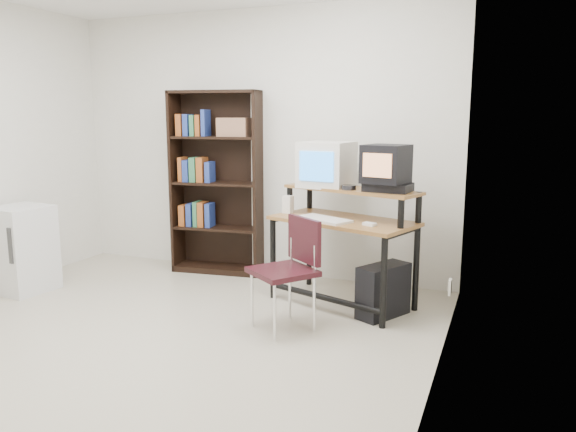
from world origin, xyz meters
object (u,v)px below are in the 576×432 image
at_px(crt_tv, 386,164).
at_px(bookshelf, 217,181).
at_px(crt_monitor, 327,165).
at_px(school_chair, 291,262).
at_px(mini_fridge, 22,249).
at_px(pc_tower, 383,291).
at_px(computer_desk, 344,224).

distance_m(crt_tv, bookshelf, 1.90).
relative_size(crt_monitor, school_chair, 0.55).
bearing_deg(crt_monitor, mini_fridge, -153.70).
distance_m(bookshelf, mini_fridge, 1.91).
bearing_deg(pc_tower, crt_tv, 133.19).
height_order(pc_tower, bookshelf, bookshelf).
distance_m(crt_tv, pc_tower, 1.01).
relative_size(computer_desk, school_chair, 1.57).
xyz_separation_m(computer_desk, crt_monitor, (-0.22, 0.19, 0.48)).
bearing_deg(bookshelf, school_chair, -50.45).
relative_size(school_chair, bookshelf, 0.46).
bearing_deg(pc_tower, computer_desk, -177.41).
distance_m(crt_monitor, bookshelf, 1.32).
bearing_deg(crt_monitor, crt_tv, -12.02).
bearing_deg(crt_monitor, pc_tower, -25.02).
distance_m(crt_monitor, school_chair, 1.09).
bearing_deg(computer_desk, crt_monitor, 157.92).
relative_size(school_chair, mini_fridge, 1.07).
bearing_deg(bookshelf, mini_fridge, -143.88).
relative_size(crt_tv, school_chair, 0.46).
xyz_separation_m(pc_tower, school_chair, (-0.60, -0.50, 0.30)).
height_order(crt_monitor, pc_tower, crt_monitor).
relative_size(computer_desk, pc_tower, 2.92).
xyz_separation_m(crt_monitor, bookshelf, (-1.26, 0.33, -0.23)).
distance_m(computer_desk, bookshelf, 1.58).
height_order(crt_tv, mini_fridge, crt_tv).
bearing_deg(pc_tower, school_chair, -111.66).
bearing_deg(school_chair, crt_monitor, 127.14).
height_order(crt_monitor, school_chair, crt_monitor).
height_order(crt_monitor, bookshelf, bookshelf).
bearing_deg(computer_desk, crt_tv, 18.65).
relative_size(pc_tower, bookshelf, 0.25).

